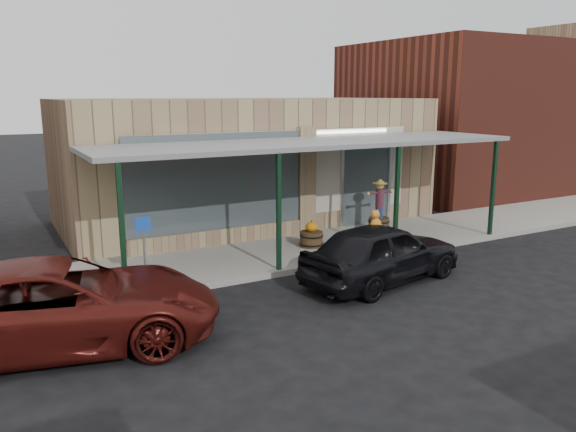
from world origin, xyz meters
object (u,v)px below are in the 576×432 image
barrel_scarecrow (379,214)px  parked_sedan (382,252)px  barrel_pumpkin (311,237)px  car_maroon (59,305)px  handicap_sign (144,242)px

barrel_scarecrow → parked_sedan: (-2.70, -3.59, 0.02)m
barrel_scarecrow → barrel_pumpkin: bearing=-176.7°
barrel_pumpkin → car_maroon: (-6.99, -3.07, 0.35)m
car_maroon → parked_sedan: bearing=-77.3°
barrel_pumpkin → parked_sedan: parked_sedan is taller
parked_sedan → car_maroon: parked_sedan is taller
barrel_scarecrow → car_maroon: bearing=-167.5°
barrel_pumpkin → car_maroon: size_ratio=0.14×
barrel_scarecrow → handicap_sign: barrel_scarecrow is taller
barrel_pumpkin → car_maroon: bearing=-156.3°
barrel_scarecrow → parked_sedan: size_ratio=0.37×
handicap_sign → car_maroon: 2.79m
barrel_pumpkin → handicap_sign: (-4.99, -1.17, 0.77)m
barrel_scarecrow → barrel_pumpkin: barrel_scarecrow is taller
barrel_pumpkin → handicap_sign: 5.18m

